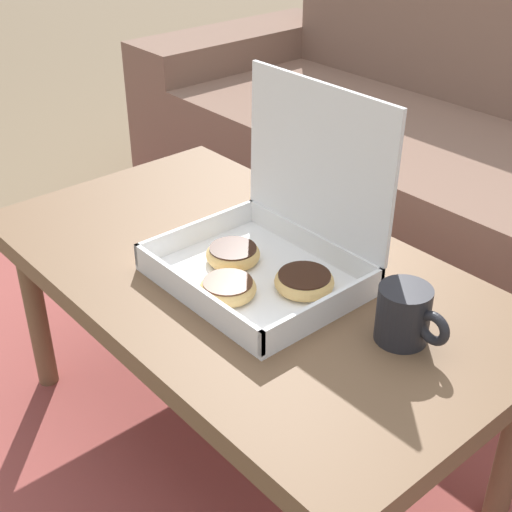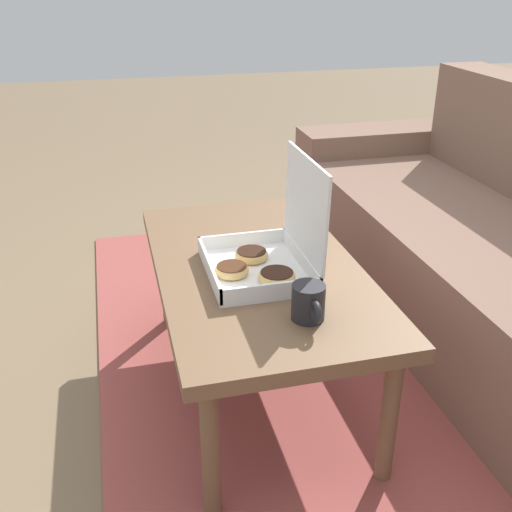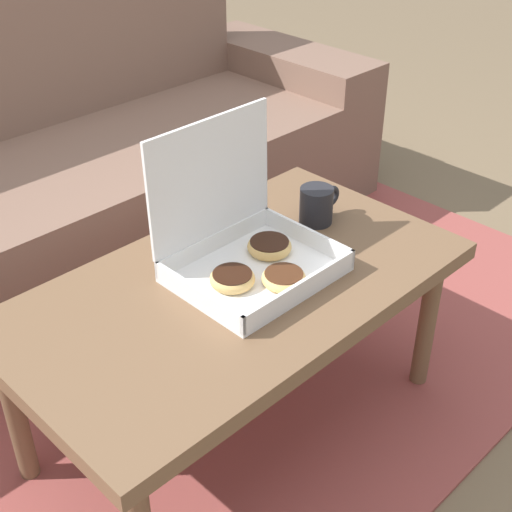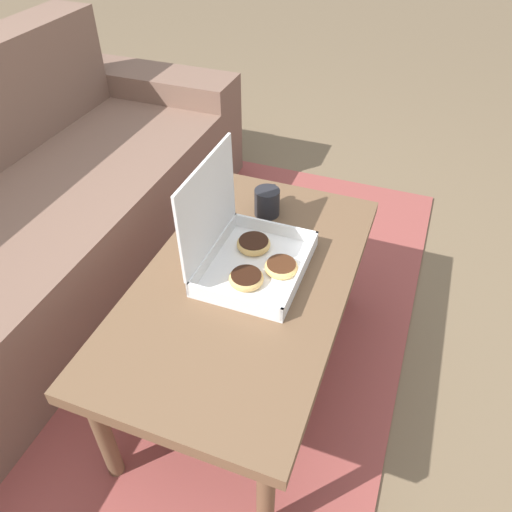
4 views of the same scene
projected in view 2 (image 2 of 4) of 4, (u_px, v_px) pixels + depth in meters
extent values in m
plane|color=#756047|center=(302.00, 380.00, 1.91)|extent=(12.00, 12.00, 0.00)
cube|color=#994742|center=(388.00, 365.00, 1.98)|extent=(2.55, 1.86, 0.01)
cube|color=#7A5B4C|center=(488.00, 300.00, 1.97)|extent=(1.95, 0.58, 0.40)
cube|color=#7A5B4C|center=(378.00, 180.00, 2.92)|extent=(0.24, 0.78, 0.51)
cube|color=brown|center=(257.00, 271.00, 1.70)|extent=(1.00, 0.56, 0.04)
cylinder|color=brown|center=(167.00, 277.00, 2.13)|extent=(0.04, 0.04, 0.39)
cylinder|color=brown|center=(211.00, 451.00, 1.36)|extent=(0.04, 0.04, 0.39)
cylinder|color=brown|center=(285.00, 263.00, 2.23)|extent=(0.04, 0.04, 0.39)
cylinder|color=brown|center=(389.00, 419.00, 1.46)|extent=(0.04, 0.04, 0.39)
cube|color=white|center=(256.00, 271.00, 1.65)|extent=(0.33, 0.27, 0.01)
cube|color=white|center=(209.00, 268.00, 1.61)|extent=(0.33, 0.01, 0.04)
cube|color=white|center=(301.00, 258.00, 1.67)|extent=(0.33, 0.01, 0.04)
cube|color=white|center=(243.00, 239.00, 1.78)|extent=(0.01, 0.27, 0.04)
cube|color=white|center=(272.00, 291.00, 1.50)|extent=(0.01, 0.27, 0.04)
cube|color=white|center=(305.00, 206.00, 1.60)|extent=(0.33, 0.01, 0.27)
torus|color=#E0B266|center=(252.00, 255.00, 1.70)|extent=(0.10, 0.10, 0.03)
cylinder|color=black|center=(252.00, 252.00, 1.70)|extent=(0.08, 0.08, 0.01)
torus|color=#E0B266|center=(277.00, 277.00, 1.58)|extent=(0.10, 0.10, 0.03)
cylinder|color=black|center=(277.00, 274.00, 1.58)|extent=(0.09, 0.09, 0.01)
torus|color=#E0B266|center=(232.00, 270.00, 1.62)|extent=(0.09, 0.09, 0.03)
cylinder|color=#472614|center=(232.00, 268.00, 1.61)|extent=(0.08, 0.08, 0.01)
cylinder|color=#232328|center=(308.00, 302.00, 1.42)|extent=(0.08, 0.08, 0.09)
torus|color=#232328|center=(316.00, 312.00, 1.37)|extent=(0.05, 0.01, 0.05)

